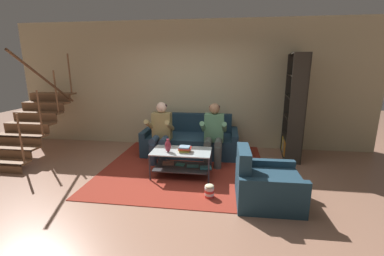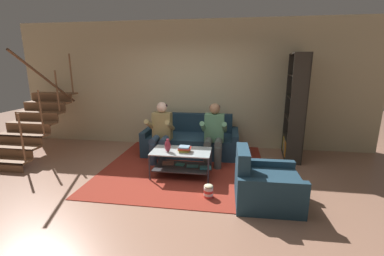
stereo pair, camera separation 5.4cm
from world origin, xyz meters
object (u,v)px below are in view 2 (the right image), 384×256
at_px(armchair, 265,185).
at_px(popcorn_tub, 208,191).
at_px(coffee_table, 182,159).
at_px(person_seated_right, 214,132).
at_px(person_seated_left, 161,130).
at_px(vase, 168,146).
at_px(couch, 191,141).
at_px(book_stack, 184,149).
at_px(bookshelf, 296,118).

bearing_deg(armchair, popcorn_tub, 179.14).
relative_size(coffee_table, armchair, 1.16).
bearing_deg(person_seated_right, person_seated_left, -180.00).
height_order(vase, armchair, armchair).
bearing_deg(vase, armchair, -22.26).
bearing_deg(person_seated_left, armchair, -36.78).
relative_size(couch, person_seated_right, 1.71).
bearing_deg(book_stack, bookshelf, 33.08).
relative_size(person_seated_left, person_seated_right, 1.00).
bearing_deg(person_seated_left, person_seated_right, 0.00).
xyz_separation_m(couch, popcorn_tub, (0.56, -1.93, -0.18)).
bearing_deg(person_seated_left, book_stack, -50.08).
xyz_separation_m(person_seated_left, person_seated_right, (1.06, 0.00, 0.00)).
xyz_separation_m(coffee_table, book_stack, (0.05, -0.04, 0.21)).
bearing_deg(couch, coffee_table, -89.02).
relative_size(vase, popcorn_tub, 1.10).
bearing_deg(coffee_table, person_seated_right, 53.14).
height_order(couch, bookshelf, bookshelf).
relative_size(person_seated_right, armchair, 1.33).
relative_size(coffee_table, vase, 4.59).
distance_m(couch, person_seated_left, 0.84).
xyz_separation_m(coffee_table, bookshelf, (2.16, 1.33, 0.53)).
bearing_deg(armchair, bookshelf, 67.94).
height_order(coffee_table, popcorn_tub, coffee_table).
height_order(coffee_table, book_stack, book_stack).
xyz_separation_m(person_seated_right, coffee_table, (-0.51, -0.68, -0.35)).
height_order(person_seated_right, bookshelf, bookshelf).
relative_size(coffee_table, book_stack, 4.38).
xyz_separation_m(coffee_table, popcorn_tub, (0.54, -0.71, -0.20)).
xyz_separation_m(coffee_table, vase, (-0.23, -0.09, 0.27)).
height_order(person_seated_left, vase, person_seated_left).
height_order(coffee_table, vase, vase).
bearing_deg(person_seated_left, bookshelf, 13.47).
height_order(vase, book_stack, vase).
bearing_deg(armchair, vase, 157.74).
bearing_deg(armchair, coffee_table, 151.36).
distance_m(person_seated_left, book_stack, 0.95).
bearing_deg(coffee_table, armchair, -28.64).
bearing_deg(vase, popcorn_tub, -39.36).
bearing_deg(vase, bookshelf, 30.73).
distance_m(book_stack, popcorn_tub, 0.92).
height_order(person_seated_left, armchair, person_seated_left).
relative_size(person_seated_left, popcorn_tub, 5.72).
bearing_deg(person_seated_right, popcorn_tub, -88.94).
relative_size(bookshelf, armchair, 2.38).
bearing_deg(vase, book_stack, 9.33).
bearing_deg(coffee_table, popcorn_tub, -53.12).
relative_size(person_seated_left, armchair, 1.33).
relative_size(coffee_table, popcorn_tub, 5.03).
bearing_deg(person_seated_right, bookshelf, 21.47).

